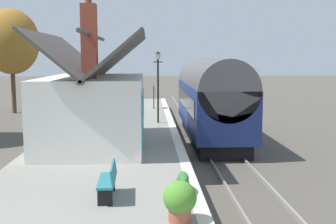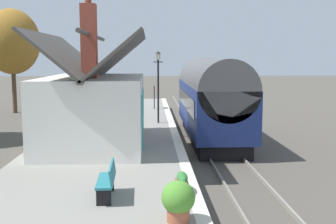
{
  "view_description": "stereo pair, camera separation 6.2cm",
  "coord_description": "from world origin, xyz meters",
  "px_view_note": "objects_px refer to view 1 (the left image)",
  "views": [
    {
      "loc": [
        -20.14,
        2.39,
        4.38
      ],
      "look_at": [
        -0.62,
        1.5,
        1.83
      ],
      "focal_mm": 44.95,
      "sensor_mm": 36.0,
      "label": 1
    },
    {
      "loc": [
        -20.14,
        2.33,
        4.38
      ],
      "look_at": [
        -0.62,
        1.5,
        1.83
      ],
      "focal_mm": 44.95,
      "sensor_mm": 36.0,
      "label": 2
    }
  ],
  "objects_px": {
    "train": "(211,98)",
    "bench_platform_end": "(127,107)",
    "lamp_post_platform": "(158,73)",
    "tree_distant": "(11,42)",
    "planter_corner_building": "(180,200)",
    "planter_under_sign": "(183,183)",
    "planter_bench_left": "(92,116)",
    "station_building": "(95,107)",
    "station_sign_board": "(154,92)",
    "bench_by_lamp": "(109,180)",
    "planter_edge_near": "(123,111)"
  },
  "relations": [
    {
      "from": "lamp_post_platform",
      "to": "station_sign_board",
      "type": "bearing_deg",
      "value": 1.38
    },
    {
      "from": "station_sign_board",
      "to": "planter_edge_near",
      "type": "bearing_deg",
      "value": 158.07
    },
    {
      "from": "planter_edge_near",
      "to": "tree_distant",
      "type": "distance_m",
      "value": 13.54
    },
    {
      "from": "planter_corner_building",
      "to": "planter_bench_left",
      "type": "xyz_separation_m",
      "value": [
        14.6,
        3.82,
        -0.17
      ]
    },
    {
      "from": "tree_distant",
      "to": "station_sign_board",
      "type": "bearing_deg",
      "value": -111.71
    },
    {
      "from": "lamp_post_platform",
      "to": "bench_by_lamp",
      "type": "bearing_deg",
      "value": 172.99
    },
    {
      "from": "planter_edge_near",
      "to": "planter_corner_building",
      "type": "xyz_separation_m",
      "value": [
        -15.71,
        -2.2,
        0.05
      ]
    },
    {
      "from": "train",
      "to": "planter_under_sign",
      "type": "bearing_deg",
      "value": 167.97
    },
    {
      "from": "station_building",
      "to": "tree_distant",
      "type": "height_order",
      "value": "tree_distant"
    },
    {
      "from": "train",
      "to": "bench_platform_end",
      "type": "relative_size",
      "value": 7.45
    },
    {
      "from": "train",
      "to": "lamp_post_platform",
      "type": "xyz_separation_m",
      "value": [
        0.73,
        2.79,
        1.3
      ]
    },
    {
      "from": "bench_by_lamp",
      "to": "planter_edge_near",
      "type": "distance_m",
      "value": 14.1
    },
    {
      "from": "train",
      "to": "tree_distant",
      "type": "distance_m",
      "value": 18.4
    },
    {
      "from": "planter_corner_building",
      "to": "tree_distant",
      "type": "distance_m",
      "value": 27.55
    },
    {
      "from": "bench_by_lamp",
      "to": "tree_distant",
      "type": "relative_size",
      "value": 0.17
    },
    {
      "from": "train",
      "to": "planter_under_sign",
      "type": "distance_m",
      "value": 11.56
    },
    {
      "from": "planter_corner_building",
      "to": "station_sign_board",
      "type": "relative_size",
      "value": 0.6
    },
    {
      "from": "planter_edge_near",
      "to": "planter_bench_left",
      "type": "relative_size",
      "value": 1.22
    },
    {
      "from": "planter_corner_building",
      "to": "planter_bench_left",
      "type": "height_order",
      "value": "planter_corner_building"
    },
    {
      "from": "station_building",
      "to": "station_sign_board",
      "type": "relative_size",
      "value": 4.57
    },
    {
      "from": "planter_corner_building",
      "to": "tree_distant",
      "type": "bearing_deg",
      "value": 24.52
    },
    {
      "from": "planter_under_sign",
      "to": "train",
      "type": "bearing_deg",
      "value": -12.03
    },
    {
      "from": "station_building",
      "to": "planter_under_sign",
      "type": "relative_size",
      "value": 8.15
    },
    {
      "from": "lamp_post_platform",
      "to": "planter_corner_building",
      "type": "bearing_deg",
      "value": -179.34
    },
    {
      "from": "planter_corner_building",
      "to": "planter_bench_left",
      "type": "bearing_deg",
      "value": 14.68
    },
    {
      "from": "bench_by_lamp",
      "to": "planter_edge_near",
      "type": "relative_size",
      "value": 1.73
    },
    {
      "from": "planter_corner_building",
      "to": "station_sign_board",
      "type": "distance_m",
      "value": 20.41
    },
    {
      "from": "station_sign_board",
      "to": "tree_distant",
      "type": "distance_m",
      "value": 12.34
    },
    {
      "from": "planter_corner_building",
      "to": "tree_distant",
      "type": "relative_size",
      "value": 0.12
    },
    {
      "from": "bench_platform_end",
      "to": "tree_distant",
      "type": "xyz_separation_m",
      "value": [
        7.43,
        9.26,
        4.27
      ]
    },
    {
      "from": "planter_edge_near",
      "to": "planter_under_sign",
      "type": "height_order",
      "value": "planter_edge_near"
    },
    {
      "from": "tree_distant",
      "to": "train",
      "type": "bearing_deg",
      "value": -129.63
    },
    {
      "from": "station_sign_board",
      "to": "train",
      "type": "bearing_deg",
      "value": -157.62
    },
    {
      "from": "bench_platform_end",
      "to": "planter_edge_near",
      "type": "xyz_separation_m",
      "value": [
        -1.63,
        0.16,
        -0.04
      ]
    },
    {
      "from": "planter_under_sign",
      "to": "station_sign_board",
      "type": "relative_size",
      "value": 0.56
    },
    {
      "from": "planter_edge_near",
      "to": "bench_by_lamp",
      "type": "bearing_deg",
      "value": -177.87
    },
    {
      "from": "bench_platform_end",
      "to": "bench_by_lamp",
      "type": "bearing_deg",
      "value": -178.68
    },
    {
      "from": "train",
      "to": "bench_by_lamp",
      "type": "distance_m",
      "value": 12.42
    },
    {
      "from": "lamp_post_platform",
      "to": "station_sign_board",
      "type": "height_order",
      "value": "lamp_post_platform"
    },
    {
      "from": "station_building",
      "to": "bench_by_lamp",
      "type": "distance_m",
      "value": 6.9
    },
    {
      "from": "bench_platform_end",
      "to": "station_building",
      "type": "bearing_deg",
      "value": 174.87
    },
    {
      "from": "lamp_post_platform",
      "to": "tree_distant",
      "type": "relative_size",
      "value": 0.48
    },
    {
      "from": "planter_corner_building",
      "to": "planter_under_sign",
      "type": "bearing_deg",
      "value": -6.84
    },
    {
      "from": "station_sign_board",
      "to": "tree_distant",
      "type": "height_order",
      "value": "tree_distant"
    },
    {
      "from": "bench_platform_end",
      "to": "tree_distant",
      "type": "distance_m",
      "value": 12.61
    },
    {
      "from": "station_building",
      "to": "lamp_post_platform",
      "type": "relative_size",
      "value": 1.85
    },
    {
      "from": "station_building",
      "to": "lamp_post_platform",
      "type": "height_order",
      "value": "station_building"
    },
    {
      "from": "tree_distant",
      "to": "planter_bench_left",
      "type": "bearing_deg",
      "value": -143.68
    },
    {
      "from": "train",
      "to": "station_sign_board",
      "type": "relative_size",
      "value": 6.67
    },
    {
      "from": "train",
      "to": "bench_platform_end",
      "type": "bearing_deg",
      "value": 48.68
    }
  ]
}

